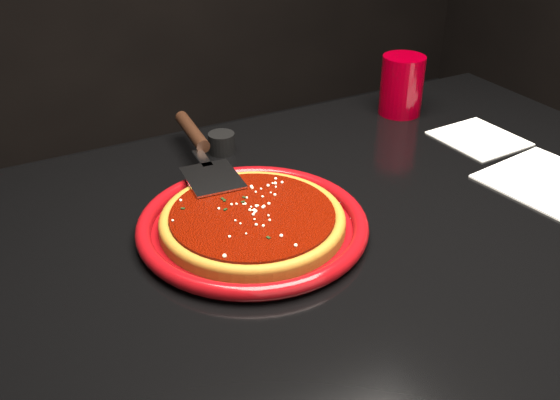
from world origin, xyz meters
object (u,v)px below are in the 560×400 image
object	(u,v)px
ramekin	(222,143)
pizza_server	(202,150)
table	(339,394)
plate	(253,225)
cup	(402,85)

from	to	relation	value
ramekin	pizza_server	bearing A→B (deg)	-135.62
table	plate	bearing A→B (deg)	167.23
table	ramekin	world-z (taller)	ramekin
pizza_server	ramekin	distance (m)	0.08
pizza_server	table	bearing A→B (deg)	-54.13
cup	table	bearing A→B (deg)	-137.18
plate	pizza_server	size ratio (longest dim) A/B	0.98
table	pizza_server	size ratio (longest dim) A/B	3.58
pizza_server	ramekin	world-z (taller)	pizza_server
table	plate	world-z (taller)	plate
plate	cup	bearing A→B (deg)	28.99
table	ramekin	size ratio (longest dim) A/B	25.65
ramekin	plate	bearing A→B (deg)	-104.10
table	pizza_server	bearing A→B (deg)	120.93
table	ramekin	xyz separation A→B (m)	(-0.08, 0.29, 0.39)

